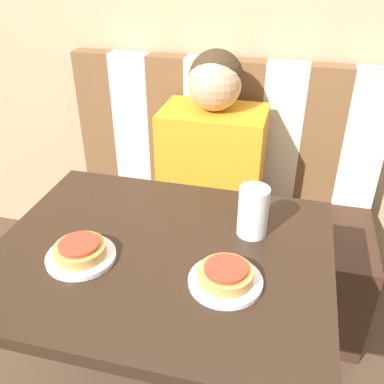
% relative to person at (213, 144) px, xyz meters
% --- Properties ---
extents(booth_seat, '(1.30, 0.52, 0.45)m').
position_rel_person_xyz_m(booth_seat, '(0.00, -0.00, -0.52)').
color(booth_seat, '#382319').
rests_on(booth_seat, ground_plane).
extents(booth_backrest, '(1.30, 0.08, 0.57)m').
position_rel_person_xyz_m(booth_backrest, '(0.00, 0.22, -0.02)').
color(booth_backrest, brown).
rests_on(booth_backrest, booth_seat).
extents(dining_table, '(0.86, 0.68, 0.74)m').
position_rel_person_xyz_m(dining_table, '(0.00, -0.66, -0.12)').
color(dining_table, black).
rests_on(dining_table, ground_plane).
extents(person, '(0.39, 0.26, 0.65)m').
position_rel_person_xyz_m(person, '(0.00, 0.00, 0.00)').
color(person, orange).
rests_on(person, booth_seat).
extents(plate_left, '(0.17, 0.17, 0.01)m').
position_rel_person_xyz_m(plate_left, '(-0.18, -0.74, 0.00)').
color(plate_left, white).
rests_on(plate_left, dining_table).
extents(plate_right, '(0.17, 0.17, 0.01)m').
position_rel_person_xyz_m(plate_right, '(0.18, -0.74, 0.00)').
color(plate_right, white).
rests_on(plate_right, dining_table).
extents(pizza_left, '(0.13, 0.13, 0.04)m').
position_rel_person_xyz_m(pizza_left, '(-0.18, -0.74, 0.03)').
color(pizza_left, '#C68E47').
rests_on(pizza_left, plate_left).
extents(pizza_right, '(0.13, 0.13, 0.04)m').
position_rel_person_xyz_m(pizza_right, '(0.18, -0.74, 0.03)').
color(pizza_right, '#C68E47').
rests_on(pizza_right, plate_right).
extents(drinking_cup, '(0.08, 0.08, 0.14)m').
position_rel_person_xyz_m(drinking_cup, '(0.21, -0.53, 0.07)').
color(drinking_cup, silver).
rests_on(drinking_cup, dining_table).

